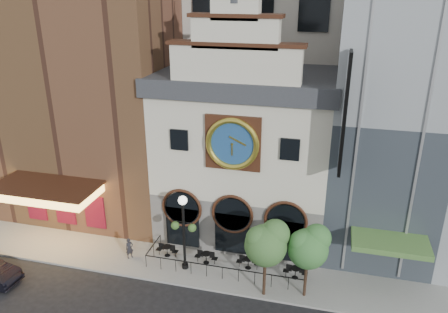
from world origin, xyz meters
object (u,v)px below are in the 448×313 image
Objects in this scene: bistro_1 at (206,257)px; bistro_3 at (295,272)px; bistro_2 at (248,262)px; pedestrian at (129,248)px; lamppost at (184,225)px; tree_right at (309,246)px; bistro_0 at (167,250)px; tree_left at (267,242)px.

bistro_3 is (6.06, -0.14, 0.00)m from bistro_1.
bistro_1 is 1.00× the size of bistro_2.
lamppost reaches higher than pedestrian.
bistro_1 is at bearing 166.24° from tree_right.
tree_left reaches higher than bistro_0.
pedestrian is 0.30× the size of tree_left.
pedestrian is at bearing 171.44° from tree_left.
tree_left reaches higher than bistro_3.
bistro_0 and bistro_3 have the same top height.
tree_left is at bearing -11.94° from lamppost.
tree_left is at bearing -58.69° from pedestrian.
lamppost is at bearing -166.22° from bistro_2.
lamppost is 8.07m from tree_right.
bistro_0 is 1.00× the size of bistro_1.
tree_left is at bearing -56.94° from bistro_2.
tree_right is (2.42, 0.51, -0.18)m from tree_left.
bistro_2 is at bearing 175.14° from bistro_3.
bistro_0 and bistro_1 have the same top height.
bistro_0 is at bearing 150.01° from lamppost.
bistro_2 is 5.29m from tree_right.
pedestrian is (-5.31, -0.72, 0.29)m from bistro_1.
tree_left is (1.50, -2.31, 3.24)m from bistro_2.
pedestrian is at bearing -174.14° from bistro_2.
bistro_3 is at bearing -1.35° from bistro_1.
pedestrian is at bearing -172.31° from bistro_1.
bistro_0 is at bearing 162.43° from tree_left.
bistro_1 is at bearing 37.12° from lamppost.
tree_right is at bearing 11.94° from tree_left.
lamppost is 5.77m from tree_left.
tree_left is (5.61, -1.30, 0.38)m from lamppost.
tree_left is 1.05× the size of tree_right.
bistro_0 is 0.31× the size of tree_left.
lamppost reaches higher than bistro_0.
bistro_2 is (2.90, 0.13, 0.00)m from bistro_1.
pedestrian is 4.84m from lamppost.
pedestrian is 12.48m from tree_right.
bistro_2 is 1.05× the size of pedestrian.
lamppost is at bearing 166.97° from tree_left.
tree_right is (6.82, -1.67, 3.06)m from bistro_1.
tree_right is at bearing -63.57° from bistro_3.
bistro_0 is 8.94m from bistro_3.
lamppost is 1.06× the size of tree_left.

